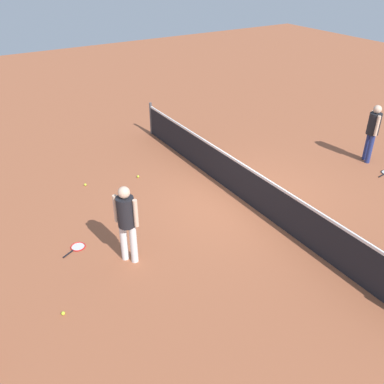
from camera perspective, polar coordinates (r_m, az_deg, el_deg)
The scene contains 8 objects.
ground_plane at distance 10.59m, azimuth 6.80°, elevation -0.95°, with size 40.00×40.00×0.00m, color #9E5638.
court_net at distance 10.33m, azimuth 6.96°, elevation 1.42°, with size 10.09×0.09×1.07m.
player_near_side at distance 8.08m, azimuth -8.93°, elevation -3.58°, with size 0.48×0.48×1.70m.
player_far_side at distance 13.06m, azimuth 23.44°, elevation 7.91°, with size 0.49×0.47×1.70m.
tennis_racket_near_player at distance 9.21m, azimuth -15.40°, elevation -7.29°, with size 0.42×0.60×0.03m.
tennis_ball_near_player at distance 7.82m, azimuth -17.17°, elevation -15.52°, with size 0.07×0.07×0.07m, color #C6E033.
tennis_ball_by_net at distance 11.57m, azimuth -7.37°, elevation 2.11°, with size 0.07×0.07×0.07m, color #C6E033.
tennis_ball_midcourt at distance 11.43m, azimuth -14.35°, elevation 0.97°, with size 0.07×0.07×0.07m, color #C6E033.
Camera 1 is at (6.98, -5.75, 5.50)m, focal length 39.12 mm.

